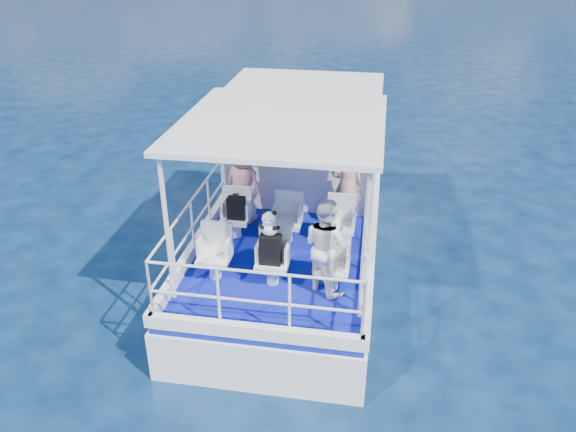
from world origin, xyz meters
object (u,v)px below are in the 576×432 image
object	(u,v)px
passenger_stbd_aft	(326,246)
panda	(269,223)
passenger_port_fwd	(243,184)
backpack_center	(271,250)

from	to	relation	value
passenger_stbd_aft	panda	size ratio (longest dim) A/B	3.73
passenger_port_fwd	passenger_stbd_aft	bearing A→B (deg)	150.16
passenger_stbd_aft	backpack_center	bearing A→B (deg)	41.29
panda	passenger_port_fwd	bearing A→B (deg)	114.09
passenger_port_fwd	panda	size ratio (longest dim) A/B	3.63
passenger_stbd_aft	backpack_center	world-z (taller)	passenger_stbd_aft
backpack_center	panda	size ratio (longest dim) A/B	1.18
backpack_center	passenger_port_fwd	bearing A→B (deg)	114.29
backpack_center	panda	distance (m)	0.43
passenger_port_fwd	passenger_stbd_aft	world-z (taller)	passenger_stbd_aft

